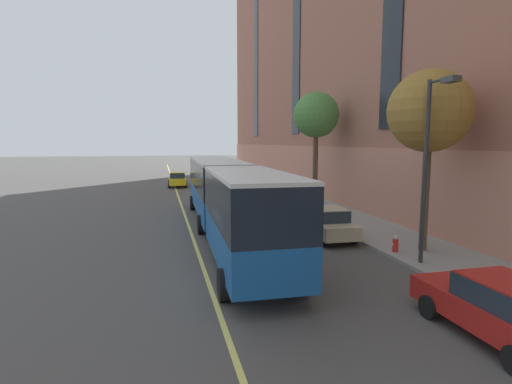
{
  "coord_description": "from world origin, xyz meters",
  "views": [
    {
      "loc": [
        -2.73,
        -12.89,
        4.78
      ],
      "look_at": [
        2.82,
        10.09,
        1.8
      ],
      "focal_mm": 28.0,
      "sensor_mm": 36.0,
      "label": 1
    }
  ],
  "objects": [
    {
      "name": "ground_plane",
      "position": [
        0.0,
        0.0,
        0.0
      ],
      "size": [
        260.0,
        260.0,
        0.0
      ],
      "primitive_type": "plane",
      "color": "#4C4947"
    },
    {
      "name": "sidewalk",
      "position": [
        8.38,
        3.0,
        0.07
      ],
      "size": [
        4.04,
        160.0,
        0.15
      ],
      "primitive_type": "cube",
      "color": "gray",
      "rests_on": "ground"
    },
    {
      "name": "city_bus",
      "position": [
        0.47,
        7.0,
        2.15
      ],
      "size": [
        3.21,
        20.28,
        3.72
      ],
      "color": "#19569E",
      "rests_on": "ground"
    },
    {
      "name": "parked_car_red_0",
      "position": [
        5.14,
        -5.37,
        0.78
      ],
      "size": [
        1.98,
        4.48,
        1.56
      ],
      "color": "#B21E19",
      "rests_on": "ground"
    },
    {
      "name": "parked_car_champagne_2",
      "position": [
        5.26,
        5.23,
        0.78
      ],
      "size": [
        2.03,
        4.52,
        1.56
      ],
      "color": "#BCAD89",
      "rests_on": "ground"
    },
    {
      "name": "parked_car_silver_4",
      "position": [
        5.04,
        22.03,
        0.78
      ],
      "size": [
        2.01,
        4.62,
        1.56
      ],
      "color": "#B7B7BC",
      "rests_on": "ground"
    },
    {
      "name": "taxi_cab",
      "position": [
        -0.95,
        30.49,
        0.78
      ],
      "size": [
        2.0,
        4.37,
        1.56
      ],
      "color": "yellow",
      "rests_on": "ground"
    },
    {
      "name": "street_tree_mid_block",
      "position": [
        8.2,
        1.74,
        6.0
      ],
      "size": [
        3.42,
        3.42,
        7.6
      ],
      "color": "brown",
      "rests_on": "sidewalk"
    },
    {
      "name": "street_tree_far_uptown",
      "position": [
        8.2,
        14.12,
        6.6
      ],
      "size": [
        3.23,
        3.23,
        8.15
      ],
      "color": "brown",
      "rests_on": "sidewalk"
    },
    {
      "name": "street_lamp",
      "position": [
        6.96,
        -0.08,
        4.37
      ],
      "size": [
        0.36,
        1.48,
        6.88
      ],
      "color": "#2D2D30",
      "rests_on": "sidewalk"
    },
    {
      "name": "fire_hydrant",
      "position": [
        6.86,
        1.71,
        0.49
      ],
      "size": [
        0.42,
        0.24,
        0.72
      ],
      "color": "red",
      "rests_on": "sidewalk"
    },
    {
      "name": "lane_centerline",
      "position": [
        -1.23,
        3.0,
        0.0
      ],
      "size": [
        0.16,
        140.0,
        0.01
      ],
      "primitive_type": "cube",
      "color": "#E0D66B",
      "rests_on": "ground"
    }
  ]
}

